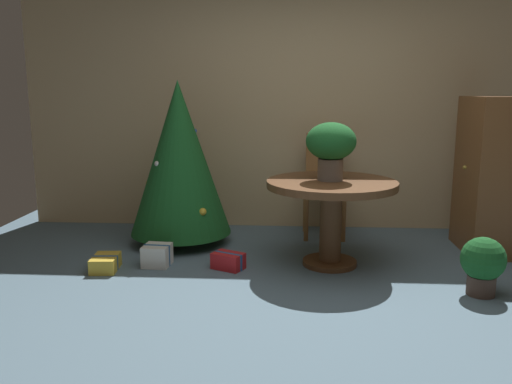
% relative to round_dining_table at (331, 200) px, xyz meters
% --- Properties ---
extents(ground_plane, '(6.60, 6.60, 0.00)m').
position_rel_round_dining_table_xyz_m(ground_plane, '(-0.13, -0.89, -0.56)').
color(ground_plane, slate).
extents(back_wall_panel, '(6.00, 0.10, 2.60)m').
position_rel_round_dining_table_xyz_m(back_wall_panel, '(-0.13, 1.31, 0.74)').
color(back_wall_panel, tan).
rests_on(back_wall_panel, ground_plane).
extents(round_dining_table, '(1.07, 1.07, 0.72)m').
position_rel_round_dining_table_xyz_m(round_dining_table, '(0.00, 0.00, 0.00)').
color(round_dining_table, brown).
rests_on(round_dining_table, ground_plane).
extents(flower_vase, '(0.41, 0.41, 0.47)m').
position_rel_round_dining_table_xyz_m(flower_vase, '(-0.01, 0.02, 0.45)').
color(flower_vase, '#665B51').
rests_on(flower_vase, round_dining_table).
extents(wooden_chair_far, '(0.40, 0.39, 1.02)m').
position_rel_round_dining_table_xyz_m(wooden_chair_far, '(0.00, 0.95, 0.02)').
color(wooden_chair_far, brown).
rests_on(wooden_chair_far, ground_plane).
extents(holiday_tree, '(0.95, 0.95, 1.53)m').
position_rel_round_dining_table_xyz_m(holiday_tree, '(-1.37, 0.56, 0.26)').
color(holiday_tree, brown).
rests_on(holiday_tree, ground_plane).
extents(gift_box_cream, '(0.23, 0.23, 0.18)m').
position_rel_round_dining_table_xyz_m(gift_box_cream, '(-1.44, -0.12, -0.47)').
color(gift_box_cream, silver).
rests_on(gift_box_cream, ground_plane).
extents(gift_box_gold, '(0.22, 0.30, 0.12)m').
position_rel_round_dining_table_xyz_m(gift_box_gold, '(-1.83, -0.25, -0.50)').
color(gift_box_gold, gold).
rests_on(gift_box_gold, ground_plane).
extents(gift_box_red, '(0.29, 0.25, 0.13)m').
position_rel_round_dining_table_xyz_m(gift_box_red, '(-0.84, -0.15, -0.49)').
color(gift_box_red, red).
rests_on(gift_box_red, ground_plane).
extents(wooden_cabinet, '(0.43, 0.70, 1.39)m').
position_rel_round_dining_table_xyz_m(wooden_cabinet, '(1.43, 0.51, 0.14)').
color(wooden_cabinet, brown).
rests_on(wooden_cabinet, ground_plane).
extents(potted_plant, '(0.31, 0.31, 0.42)m').
position_rel_round_dining_table_xyz_m(potted_plant, '(1.03, -0.59, -0.32)').
color(potted_plant, '#4C382D').
rests_on(potted_plant, ground_plane).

